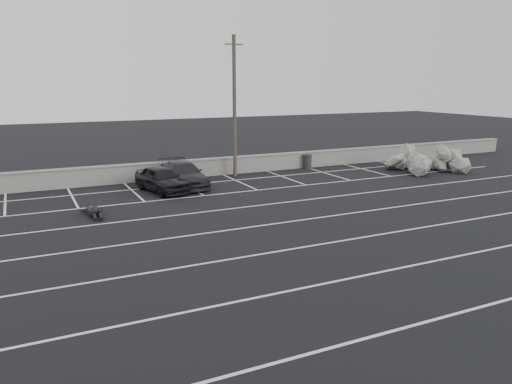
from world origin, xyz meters
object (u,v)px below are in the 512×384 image
car_left (162,179)px  riprap_pile (424,164)px  car_right (183,174)px  trash_bin (307,161)px  person (93,209)px  utility_pole (234,106)px

car_left → riprap_pile: bearing=-16.9°
car_right → riprap_pile: size_ratio=0.96×
car_left → trash_bin: bearing=2.7°
trash_bin → riprap_pile: (6.07, -4.18, 0.01)m
person → car_right: bearing=35.1°
person → riprap_pile: bearing=3.1°
riprap_pile → person: riprap_pile is taller
utility_pole → person: bearing=-148.8°
car_left → utility_pole: utility_pole is taller
utility_pole → person: size_ratio=3.30×
car_right → trash_bin: car_right is taller
car_left → utility_pole: (5.15, 2.31, 3.50)m
utility_pole → trash_bin: utility_pole is taller
car_right → utility_pole: bearing=21.7°
riprap_pile → person: 20.55m
trash_bin → person: (-14.41, -5.88, -0.22)m
car_left → car_right: (1.42, 0.82, -0.00)m
trash_bin → riprap_pile: bearing=-34.5°
riprap_pile → car_left: bearing=175.0°
person → car_left: bearing=37.3°
riprap_pile → car_right: bearing=171.4°
car_left → utility_pole: bearing=12.4°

